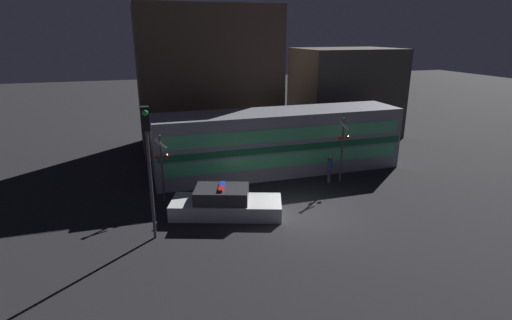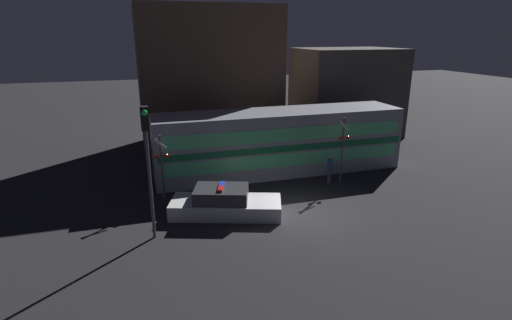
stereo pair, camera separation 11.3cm
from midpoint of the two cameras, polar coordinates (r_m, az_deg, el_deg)
name	(u,v)px [view 1 (the left image)]	position (r m, az deg, el deg)	size (l,w,h in m)	color
ground_plane	(303,215)	(18.59, 6.61, -7.76)	(120.00, 120.00, 0.00)	black
train	(279,142)	(23.64, 3.16, 2.65)	(14.59, 3.13, 3.66)	gray
police_car	(225,204)	(18.36, -4.60, -6.24)	(5.34, 3.39, 1.41)	silver
pedestrian	(329,168)	(22.40, 10.31, -1.18)	(0.27, 0.27, 1.59)	#3F384C
crossing_signal_near	(343,145)	(22.29, 12.14, 2.07)	(0.66, 0.27, 3.63)	#4C4C51
crossing_signal_far	(162,164)	(19.73, -13.45, -0.53)	(0.66, 0.27, 3.34)	#4C4C51
traffic_light_corner	(148,147)	(15.65, -15.41, 1.77)	(0.30, 0.46, 5.39)	#4C4C51
building_left	(208,78)	(29.10, -7.01, 11.51)	(9.60, 5.67, 9.76)	brown
building_center	(345,92)	(33.32, 12.52, 9.45)	(7.75, 5.69, 6.82)	#47423D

